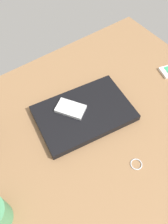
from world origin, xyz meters
TOP-DOWN VIEW (x-y plane):
  - desk_surface at (0.00, 0.00)cm, footprint 120.00×80.00cm
  - laptop_closed at (-7.32, -4.96)cm, footprint 35.22×25.81cm
  - cell_phone_on_laptop at (-3.96, -8.23)cm, footprint 10.37×11.46cm
  - key_ring at (-9.77, 19.37)cm, footprint 3.71×3.71cm

SIDE VIEW (x-z plane):
  - desk_surface at x=0.00cm, z-range 0.00..3.00cm
  - key_ring at x=-9.77cm, z-range 3.00..3.36cm
  - laptop_closed at x=-7.32cm, z-range 3.00..5.53cm
  - cell_phone_on_laptop at x=-3.96cm, z-range 5.50..6.69cm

